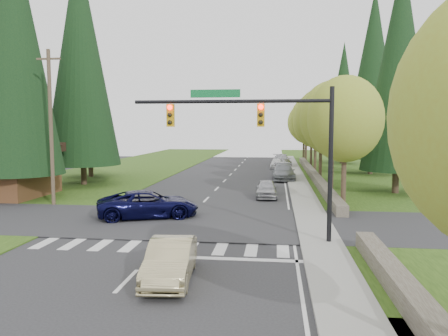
% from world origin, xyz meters
% --- Properties ---
extents(ground, '(120.00, 120.00, 0.00)m').
position_xyz_m(ground, '(0.00, 0.00, 0.00)').
color(ground, '#28282B').
rests_on(ground, ground).
extents(grass_east, '(14.00, 110.00, 0.06)m').
position_xyz_m(grass_east, '(13.00, 20.00, 0.03)').
color(grass_east, '#264311').
rests_on(grass_east, ground).
extents(grass_west, '(14.00, 110.00, 0.06)m').
position_xyz_m(grass_west, '(-13.00, 20.00, 0.03)').
color(grass_west, '#264311').
rests_on(grass_west, ground).
extents(cross_street, '(120.00, 8.00, 0.10)m').
position_xyz_m(cross_street, '(0.00, 8.00, 0.00)').
color(cross_street, '#28282B').
rests_on(cross_street, ground).
extents(sidewalk_east, '(1.80, 80.00, 0.13)m').
position_xyz_m(sidewalk_east, '(6.90, 22.00, 0.07)').
color(sidewalk_east, gray).
rests_on(sidewalk_east, ground).
extents(curb_east, '(0.20, 80.00, 0.13)m').
position_xyz_m(curb_east, '(6.05, 22.00, 0.07)').
color(curb_east, gray).
rests_on(curb_east, ground).
extents(stone_wall_south, '(0.70, 14.00, 0.70)m').
position_xyz_m(stone_wall_south, '(8.60, -3.00, 0.35)').
color(stone_wall_south, '#4C4438').
rests_on(stone_wall_south, ground).
extents(stone_wall_north, '(0.70, 40.00, 0.70)m').
position_xyz_m(stone_wall_north, '(8.60, 30.00, 0.35)').
color(stone_wall_north, '#4C4438').
rests_on(stone_wall_north, ground).
extents(traffic_signal, '(8.70, 0.37, 6.80)m').
position_xyz_m(traffic_signal, '(4.37, 4.50, 4.98)').
color(traffic_signal, black).
rests_on(traffic_signal, ground).
extents(brown_building, '(8.40, 8.40, 5.40)m').
position_xyz_m(brown_building, '(-15.00, 15.00, 3.14)').
color(brown_building, '#4C2D19').
rests_on(brown_building, ground).
extents(utility_pole, '(1.60, 0.24, 10.00)m').
position_xyz_m(utility_pole, '(-9.50, 12.00, 5.14)').
color(utility_pole, '#473828').
rests_on(utility_pole, ground).
extents(decid_tree_0, '(4.80, 4.80, 8.37)m').
position_xyz_m(decid_tree_0, '(9.20, 14.00, 5.60)').
color(decid_tree_0, '#38281C').
rests_on(decid_tree_0, ground).
extents(decid_tree_1, '(5.20, 5.20, 8.80)m').
position_xyz_m(decid_tree_1, '(9.30, 21.00, 5.80)').
color(decid_tree_1, '#38281C').
rests_on(decid_tree_1, ground).
extents(decid_tree_2, '(5.00, 5.00, 8.82)m').
position_xyz_m(decid_tree_2, '(9.10, 28.00, 5.93)').
color(decid_tree_2, '#38281C').
rests_on(decid_tree_2, ground).
extents(decid_tree_3, '(5.00, 5.00, 8.55)m').
position_xyz_m(decid_tree_3, '(9.20, 35.00, 5.66)').
color(decid_tree_3, '#38281C').
rests_on(decid_tree_3, ground).
extents(decid_tree_4, '(5.40, 5.40, 9.18)m').
position_xyz_m(decid_tree_4, '(9.30, 42.00, 6.06)').
color(decid_tree_4, '#38281C').
rests_on(decid_tree_4, ground).
extents(decid_tree_5, '(4.80, 4.80, 8.30)m').
position_xyz_m(decid_tree_5, '(9.10, 49.00, 5.53)').
color(decid_tree_5, '#38281C').
rests_on(decid_tree_5, ground).
extents(decid_tree_6, '(5.20, 5.20, 8.86)m').
position_xyz_m(decid_tree_6, '(9.20, 56.00, 5.86)').
color(decid_tree_6, '#38281C').
rests_on(decid_tree_6, ground).
extents(conifer_w_a, '(6.12, 6.12, 19.80)m').
position_xyz_m(conifer_w_a, '(-13.00, 14.00, 10.79)').
color(conifer_w_a, '#38281C').
rests_on(conifer_w_a, ground).
extents(conifer_w_b, '(5.44, 5.44, 17.80)m').
position_xyz_m(conifer_w_b, '(-16.00, 18.00, 9.79)').
color(conifer_w_b, '#38281C').
rests_on(conifer_w_b, ground).
extents(conifer_w_c, '(6.46, 6.46, 20.80)m').
position_xyz_m(conifer_w_c, '(-12.00, 22.00, 11.29)').
color(conifer_w_c, '#38281C').
rests_on(conifer_w_c, ground).
extents(conifer_w_e, '(5.78, 5.78, 18.80)m').
position_xyz_m(conifer_w_e, '(-14.00, 28.00, 10.29)').
color(conifer_w_e, '#38281C').
rests_on(conifer_w_e, ground).
extents(conifer_e_a, '(5.44, 5.44, 17.80)m').
position_xyz_m(conifer_e_a, '(14.00, 20.00, 9.79)').
color(conifer_e_a, '#38281C').
rests_on(conifer_e_a, ground).
extents(conifer_e_b, '(6.12, 6.12, 19.80)m').
position_xyz_m(conifer_e_b, '(15.00, 34.00, 10.79)').
color(conifer_e_b, '#38281C').
rests_on(conifer_e_b, ground).
extents(conifer_e_c, '(5.10, 5.10, 16.80)m').
position_xyz_m(conifer_e_c, '(14.00, 48.00, 9.29)').
color(conifer_e_c, '#38281C').
rests_on(conifer_e_c, ground).
extents(sedan_champagne, '(1.79, 4.18, 1.34)m').
position_xyz_m(sedan_champagne, '(1.43, -0.73, 0.67)').
color(sedan_champagne, tan).
rests_on(sedan_champagne, ground).
extents(suv_navy, '(6.14, 4.32, 1.55)m').
position_xyz_m(suv_navy, '(-2.22, 8.93, 0.78)').
color(suv_navy, black).
rests_on(suv_navy, ground).
extents(parked_car_a, '(1.66, 3.84, 1.29)m').
position_xyz_m(parked_car_a, '(4.20, 16.91, 0.64)').
color(parked_car_a, '#A4A5A9').
rests_on(parked_car_a, ground).
extents(parked_car_b, '(2.25, 5.26, 1.51)m').
position_xyz_m(parked_car_b, '(5.60, 27.92, 0.76)').
color(parked_car_b, gray).
rests_on(parked_car_b, ground).
extents(parked_car_c, '(1.94, 4.45, 1.42)m').
position_xyz_m(parked_car_c, '(5.60, 31.22, 0.71)').
color(parked_car_c, '#9D9EA2').
rests_on(parked_car_c, ground).
extents(parked_car_d, '(1.62, 3.81, 1.29)m').
position_xyz_m(parked_car_d, '(4.95, 39.91, 0.64)').
color(parked_car_d, white).
rests_on(parked_car_d, ground).
extents(parked_car_e, '(2.63, 5.38, 1.51)m').
position_xyz_m(parked_car_e, '(5.60, 43.00, 0.75)').
color(parked_car_e, '#A2A2A7').
rests_on(parked_car_e, ground).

